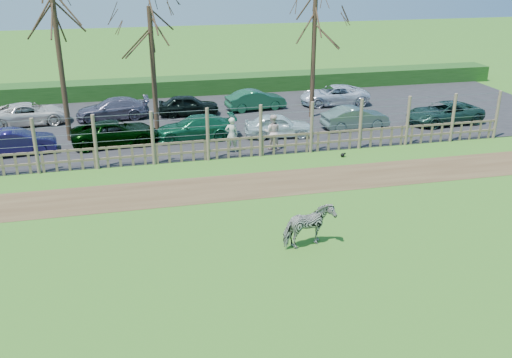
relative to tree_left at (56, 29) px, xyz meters
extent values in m
plane|color=#5D8F27|center=(6.50, -12.50, -5.62)|extent=(120.00, 120.00, 0.00)
cube|color=brown|center=(6.50, -8.00, -5.61)|extent=(34.00, 2.80, 0.01)
cube|color=#232326|center=(6.50, 2.00, -5.60)|extent=(44.00, 13.00, 0.04)
cube|color=#1E4716|center=(6.50, 9.00, -5.07)|extent=(46.00, 2.00, 1.10)
cube|color=brown|center=(6.50, -4.50, -5.17)|extent=(30.00, 0.06, 0.10)
cube|color=brown|center=(6.50, -4.50, -4.67)|extent=(30.00, 0.06, 0.10)
cylinder|color=brown|center=(-1.00, -4.50, -4.37)|extent=(0.16, 0.16, 2.50)
cylinder|color=brown|center=(1.50, -4.50, -4.37)|extent=(0.16, 0.16, 2.50)
cylinder|color=brown|center=(4.00, -4.50, -4.37)|extent=(0.16, 0.16, 2.50)
cylinder|color=brown|center=(6.50, -4.50, -4.37)|extent=(0.16, 0.16, 2.50)
cylinder|color=brown|center=(9.00, -4.50, -4.37)|extent=(0.16, 0.16, 2.50)
cylinder|color=brown|center=(11.50, -4.50, -4.37)|extent=(0.16, 0.16, 2.50)
cylinder|color=brown|center=(14.00, -4.50, -4.37)|extent=(0.16, 0.16, 2.50)
cylinder|color=brown|center=(16.50, -4.50, -4.37)|extent=(0.16, 0.16, 2.50)
cylinder|color=brown|center=(19.00, -4.50, -4.37)|extent=(0.16, 0.16, 2.50)
cylinder|color=brown|center=(21.50, -4.50, -4.37)|extent=(0.16, 0.16, 2.50)
cylinder|color=gray|center=(6.50, -4.50, -4.37)|extent=(30.00, 0.02, 0.02)
cylinder|color=gray|center=(6.50, -4.50, -3.97)|extent=(30.00, 0.02, 0.02)
cylinder|color=gray|center=(6.50, -4.50, -3.57)|extent=(30.00, 0.02, 0.02)
cylinder|color=gray|center=(6.50, -4.50, -3.22)|extent=(30.00, 0.02, 0.02)
cylinder|color=#3D2B1E|center=(0.00, 0.00, -1.87)|extent=(0.26, 0.26, 7.50)
cylinder|color=#3D2B1E|center=(4.50, 1.00, -2.37)|extent=(0.26, 0.26, 6.50)
cylinder|color=#3D2B1E|center=(13.50, 1.50, -2.12)|extent=(0.26, 0.26, 7.00)
imported|color=gray|center=(8.45, -13.54, -4.89)|extent=(1.87, 1.22, 1.45)
imported|color=beige|center=(7.76, -3.71, -4.71)|extent=(0.63, 0.42, 1.72)
imported|color=beige|center=(9.79, -3.69, -4.71)|extent=(1.00, 0.88, 1.72)
sphere|color=black|center=(12.75, -5.50, -5.52)|extent=(0.19, 0.19, 0.19)
sphere|color=black|center=(12.87, -5.50, -5.46)|extent=(0.09, 0.09, 0.09)
imported|color=#191446|center=(-2.30, -1.67, -4.98)|extent=(3.76, 1.67, 1.20)
imported|color=black|center=(2.31, -1.25, -4.98)|extent=(4.48, 2.37, 1.20)
imported|color=#115636|center=(6.32, -1.26, -4.98)|extent=(4.16, 1.74, 1.20)
imported|color=silver|center=(10.58, -1.81, -4.98)|extent=(3.66, 1.80, 1.20)
imported|color=#516B63|center=(15.05, -1.35, -4.98)|extent=(3.71, 1.48, 1.20)
imported|color=#1F4035|center=(20.31, -1.55, -4.98)|extent=(4.46, 2.32, 1.20)
imported|color=silver|center=(-2.35, 3.54, -4.98)|extent=(4.54, 2.55, 1.20)
imported|color=#57546B|center=(2.18, 3.60, -4.98)|extent=(4.18, 1.80, 1.20)
imported|color=black|center=(6.53, 3.43, -4.98)|extent=(3.60, 1.63, 1.20)
imported|color=#1B5838|center=(10.67, 3.78, -4.98)|extent=(3.77, 1.72, 1.20)
imported|color=silver|center=(15.77, 3.88, -4.98)|extent=(4.48, 2.38, 1.20)
camera|label=1|loc=(3.01, -29.38, 3.45)|focal=40.00mm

